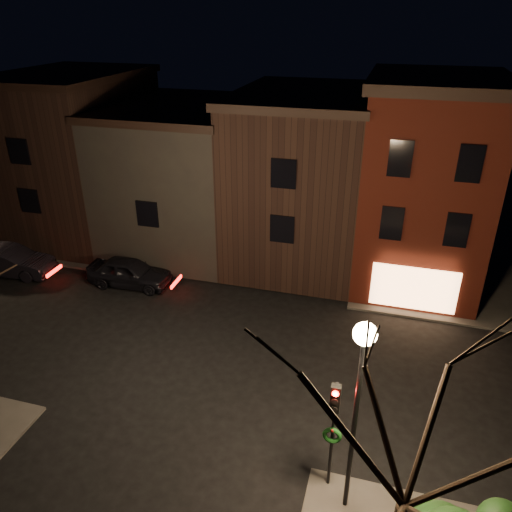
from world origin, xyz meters
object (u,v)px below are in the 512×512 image
at_px(parked_car_b, 10,261).
at_px(bare_tree_right, 421,423).
at_px(street_lamp_near, 361,370).
at_px(traffic_signal, 333,421).
at_px(parked_car_a, 130,272).

bearing_deg(parked_car_b, bare_tree_right, -125.23).
bearing_deg(street_lamp_near, traffic_signal, 140.63).
bearing_deg(bare_tree_right, parked_car_a, 137.68).
bearing_deg(parked_car_a, parked_car_b, 93.88).
relative_size(street_lamp_near, traffic_signal, 1.60).
bearing_deg(parked_car_b, parked_car_a, -89.45).
distance_m(parked_car_a, parked_car_b, 7.01).
distance_m(street_lamp_near, parked_car_a, 16.90).
height_order(street_lamp_near, bare_tree_right, bare_tree_right).
xyz_separation_m(bare_tree_right, parked_car_b, (-20.97, 12.02, -5.35)).
xyz_separation_m(traffic_signal, bare_tree_right, (1.90, -2.99, 3.34)).
bearing_deg(parked_car_a, bare_tree_right, -134.39).
relative_size(traffic_signal, parked_car_a, 0.90).
bearing_deg(bare_tree_right, traffic_signal, 122.41).
xyz_separation_m(bare_tree_right, parked_car_a, (-14.00, 12.75, -5.38)).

